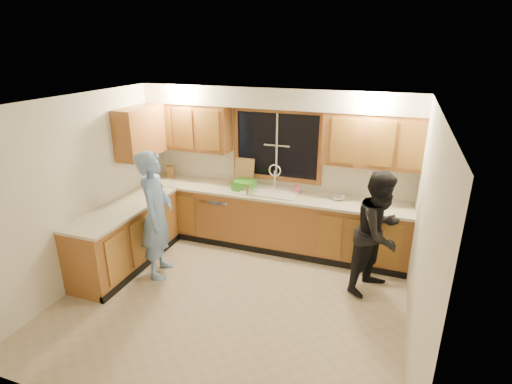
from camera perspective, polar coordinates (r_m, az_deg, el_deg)
floor at (r=5.28m, az=-3.53°, el=-15.33°), size 4.20×4.20×0.00m
ceiling at (r=4.32m, az=-4.26°, el=12.64°), size 4.20×4.20×0.00m
wall_back at (r=6.34m, az=2.98°, el=3.62°), size 4.20×0.00×4.20m
wall_left at (r=5.78m, az=-23.33°, el=0.23°), size 0.00×3.80×3.80m
wall_right at (r=4.34m, az=22.68°, el=-6.25°), size 0.00×3.80×3.80m
base_cabinets_back at (r=6.36m, az=2.06°, el=-4.12°), size 4.20×0.60×0.88m
base_cabinets_left at (r=6.14m, az=-18.02°, el=-6.13°), size 0.60×1.90×0.88m
countertop_back at (r=6.17m, az=2.07°, el=-0.29°), size 4.20×0.63×0.04m
countertop_left at (r=5.95m, az=-18.38°, el=-2.18°), size 0.63×1.90×0.04m
upper_cabinets_left at (r=6.60m, az=-9.44°, el=9.19°), size 1.35×0.33×0.75m
upper_cabinets_right at (r=5.80m, az=16.29°, el=7.10°), size 1.35×0.33×0.75m
upper_cabinets_return at (r=6.36m, az=-16.20°, el=8.24°), size 0.33×0.90×0.75m
soffit at (r=5.95m, az=2.67°, el=13.35°), size 4.20×0.35×0.30m
window_frame at (r=6.24m, az=3.01°, el=6.67°), size 1.44×0.03×1.14m
sink at (r=6.20m, az=2.12°, el=-0.53°), size 0.86×0.52×0.57m
dishwasher at (r=6.65m, az=-4.98°, el=-3.35°), size 0.60×0.56×0.82m
stove at (r=5.76m, az=-21.44°, el=-8.33°), size 0.58×0.75×0.90m
man at (r=5.59m, az=-14.04°, el=-3.21°), size 0.60×0.75×1.79m
woman at (r=5.34m, az=17.16°, el=-5.59°), size 0.93×1.00×1.64m
knife_block at (r=7.00m, az=-12.16°, el=2.86°), size 0.14×0.14×0.21m
cutting_board at (r=6.47m, az=-1.68°, el=2.94°), size 0.33×0.11×0.43m
dish_crate at (r=6.28m, az=-1.72°, el=1.01°), size 0.33×0.31×0.15m
soap_bottle at (r=6.16m, az=5.95°, el=0.60°), size 0.10×0.10×0.17m
bowl at (r=6.01m, az=11.66°, el=-0.83°), size 0.25×0.25×0.05m
can_left at (r=6.12m, az=-1.39°, el=0.36°), size 0.08×0.08×0.12m
can_right at (r=6.04m, az=-1.19°, el=0.13°), size 0.08×0.08×0.13m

